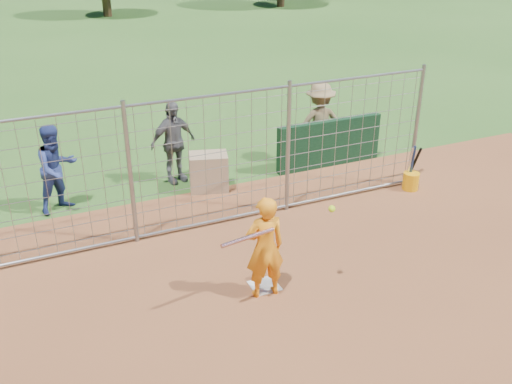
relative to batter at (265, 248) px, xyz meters
name	(u,v)px	position (x,y,z in m)	size (l,w,h in m)	color
ground	(259,280)	(0.08, 0.38, -0.83)	(100.00, 100.00, 0.00)	#2D591E
home_plate	(265,286)	(0.08, 0.18, -0.82)	(0.43, 0.43, 0.02)	silver
dugout_wall	(329,143)	(3.48, 3.98, -0.28)	(2.60, 0.20, 1.10)	#11381E
batter	(265,248)	(0.00, 0.00, 0.00)	(0.60, 0.40, 1.66)	orange
bystander_a	(57,168)	(-2.46, 4.21, 0.05)	(0.85, 0.66, 1.76)	navy
bystander_b	(173,143)	(-0.03, 4.58, 0.07)	(1.06, 0.44, 1.80)	#55565A
bystander_c	(319,123)	(3.40, 4.32, 0.11)	(1.22, 0.70, 1.89)	olive
equipment_bin	(209,172)	(0.50, 3.88, -0.43)	(0.80, 0.55, 0.80)	tan
equipment_in_play	(269,230)	(-0.04, -0.21, 0.42)	(1.81, 0.21, 0.27)	silver
bucket_with_bats	(411,179)	(4.41, 2.14, -0.58)	(0.34, 0.39, 0.98)	#FFAB0D
backstop_fence	(213,163)	(0.08, 2.38, 0.43)	(9.08, 0.08, 2.60)	gray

